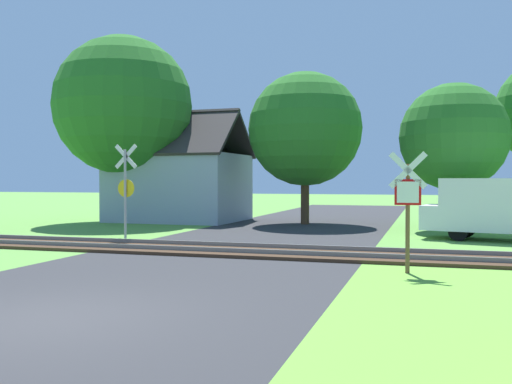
% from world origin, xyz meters
% --- Properties ---
extents(ground_plane, '(160.00, 160.00, 0.00)m').
position_xyz_m(ground_plane, '(0.00, 0.00, 0.00)').
color(ground_plane, '#5B933D').
extents(road_asphalt, '(8.11, 80.00, 0.01)m').
position_xyz_m(road_asphalt, '(0.00, 2.00, 0.00)').
color(road_asphalt, '#2D2D30').
rests_on(road_asphalt, ground).
extents(rail_track, '(60.00, 2.60, 0.22)m').
position_xyz_m(rail_track, '(0.00, 8.58, 0.06)').
color(rail_track, '#422D1E').
rests_on(rail_track, ground).
extents(stop_sign_near, '(0.88, 0.15, 2.84)m').
position_xyz_m(stop_sign_near, '(5.23, 6.10, 1.66)').
color(stop_sign_near, brown).
rests_on(stop_sign_near, ground).
extents(crossing_sign_far, '(0.88, 0.13, 3.45)m').
position_xyz_m(crossing_sign_far, '(-4.59, 10.43, 1.96)').
color(crossing_sign_far, '#9E9EA5').
rests_on(crossing_sign_far, ground).
extents(house, '(6.94, 5.78, 5.90)m').
position_xyz_m(house, '(-7.06, 20.49, 1.96)').
color(house, '#99A3B7').
rests_on(house, ground).
extents(tree_center, '(5.61, 5.61, 7.50)m').
position_xyz_m(tree_center, '(-0.12, 20.04, 4.69)').
color(tree_center, '#513823').
rests_on(tree_center, ground).
extents(tree_left, '(7.13, 7.13, 9.60)m').
position_xyz_m(tree_left, '(-9.41, 18.68, 6.03)').
color(tree_left, '#513823').
rests_on(tree_left, ground).
extents(tree_right, '(4.59, 4.59, 6.33)m').
position_xyz_m(tree_right, '(6.74, 18.26, 4.03)').
color(tree_right, '#513823').
rests_on(tree_right, ground).
extents(mail_truck, '(5.20, 2.93, 2.24)m').
position_xyz_m(mail_truck, '(8.13, 14.40, 1.24)').
color(mail_truck, white).
rests_on(mail_truck, ground).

